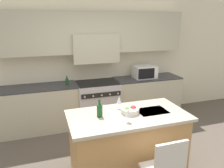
{
  "coord_description": "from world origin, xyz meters",
  "views": [
    {
      "loc": [
        -1.11,
        -2.51,
        2.21
      ],
      "look_at": [
        0.0,
        0.87,
        1.17
      ],
      "focal_mm": 35.0,
      "sensor_mm": 36.0,
      "label": 1
    }
  ],
  "objects_px": {
    "microwave": "(144,72)",
    "range_stove": "(98,102)",
    "wine_bottle": "(100,110)",
    "wine_glass_far": "(119,100)",
    "fruit_bowl": "(130,110)",
    "wine_glass_near": "(128,113)",
    "oil_bottle_on_counter": "(67,81)"
  },
  "relations": [
    {
      "from": "microwave",
      "to": "wine_bottle",
      "type": "bearing_deg",
      "value": -131.79
    },
    {
      "from": "fruit_bowl",
      "to": "oil_bottle_on_counter",
      "type": "relative_size",
      "value": 1.48
    },
    {
      "from": "wine_glass_near",
      "to": "oil_bottle_on_counter",
      "type": "bearing_deg",
      "value": 105.54
    },
    {
      "from": "wine_bottle",
      "to": "fruit_bowl",
      "type": "height_order",
      "value": "wine_bottle"
    },
    {
      "from": "range_stove",
      "to": "fruit_bowl",
      "type": "distance_m",
      "value": 1.78
    },
    {
      "from": "microwave",
      "to": "fruit_bowl",
      "type": "bearing_deg",
      "value": -121.95
    },
    {
      "from": "wine_glass_far",
      "to": "fruit_bowl",
      "type": "height_order",
      "value": "wine_glass_far"
    },
    {
      "from": "range_stove",
      "to": "microwave",
      "type": "xyz_separation_m",
      "value": [
        1.13,
        0.02,
        0.61
      ]
    },
    {
      "from": "wine_bottle",
      "to": "oil_bottle_on_counter",
      "type": "xyz_separation_m",
      "value": [
        -0.24,
        1.69,
        -0.01
      ]
    },
    {
      "from": "microwave",
      "to": "wine_glass_near",
      "type": "relative_size",
      "value": 2.5
    },
    {
      "from": "fruit_bowl",
      "to": "oil_bottle_on_counter",
      "type": "bearing_deg",
      "value": 112.07
    },
    {
      "from": "range_stove",
      "to": "wine_glass_far",
      "type": "relative_size",
      "value": 4.63
    },
    {
      "from": "range_stove",
      "to": "microwave",
      "type": "bearing_deg",
      "value": 0.94
    },
    {
      "from": "microwave",
      "to": "oil_bottle_on_counter",
      "type": "height_order",
      "value": "microwave"
    },
    {
      "from": "range_stove",
      "to": "oil_bottle_on_counter",
      "type": "bearing_deg",
      "value": -179.43
    },
    {
      "from": "wine_bottle",
      "to": "oil_bottle_on_counter",
      "type": "relative_size",
      "value": 1.4
    },
    {
      "from": "fruit_bowl",
      "to": "wine_glass_far",
      "type": "bearing_deg",
      "value": 115.08
    },
    {
      "from": "wine_bottle",
      "to": "oil_bottle_on_counter",
      "type": "bearing_deg",
      "value": 98.19
    },
    {
      "from": "oil_bottle_on_counter",
      "to": "fruit_bowl",
      "type": "bearing_deg",
      "value": -67.93
    },
    {
      "from": "wine_bottle",
      "to": "wine_glass_far",
      "type": "xyz_separation_m",
      "value": [
        0.35,
        0.19,
        0.04
      ]
    },
    {
      "from": "range_stove",
      "to": "microwave",
      "type": "relative_size",
      "value": 1.85
    },
    {
      "from": "wine_glass_near",
      "to": "wine_glass_far",
      "type": "xyz_separation_m",
      "value": [
        0.05,
        0.48,
        0.0
      ]
    },
    {
      "from": "wine_bottle",
      "to": "range_stove",
      "type": "bearing_deg",
      "value": 76.76
    },
    {
      "from": "wine_glass_near",
      "to": "wine_glass_far",
      "type": "height_order",
      "value": "same"
    },
    {
      "from": "wine_glass_far",
      "to": "fruit_bowl",
      "type": "relative_size",
      "value": 0.75
    },
    {
      "from": "wine_bottle",
      "to": "wine_glass_far",
      "type": "bearing_deg",
      "value": 27.77
    },
    {
      "from": "microwave",
      "to": "range_stove",
      "type": "bearing_deg",
      "value": -179.06
    },
    {
      "from": "microwave",
      "to": "wine_bottle",
      "type": "relative_size",
      "value": 1.97
    },
    {
      "from": "wine_glass_near",
      "to": "oil_bottle_on_counter",
      "type": "relative_size",
      "value": 1.1
    },
    {
      "from": "microwave",
      "to": "fruit_bowl",
      "type": "height_order",
      "value": "microwave"
    },
    {
      "from": "wine_bottle",
      "to": "oil_bottle_on_counter",
      "type": "distance_m",
      "value": 1.7
    },
    {
      "from": "wine_bottle",
      "to": "fruit_bowl",
      "type": "xyz_separation_m",
      "value": [
        0.45,
        -0.02,
        -0.05
      ]
    }
  ]
}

